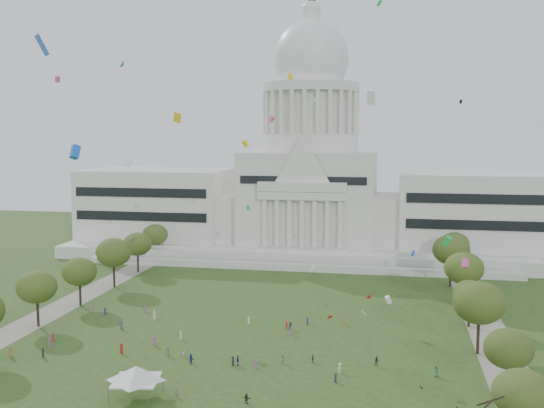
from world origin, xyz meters
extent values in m
plane|color=#2E4A1D|center=(0.00, 0.00, 0.00)|extent=(400.00, 400.00, 0.00)
cube|color=silver|center=(0.00, 115.00, 2.00)|extent=(160.00, 60.00, 4.00)
cube|color=silver|center=(0.00, 82.00, 1.00)|extent=(130.00, 3.00, 2.00)
cube|color=silver|center=(0.00, 90.00, 2.50)|extent=(140.00, 3.00, 5.00)
cube|color=silver|center=(-55.00, 114.00, 15.00)|extent=(50.00, 34.00, 22.00)
cube|color=silver|center=(55.00, 114.00, 15.00)|extent=(50.00, 34.00, 22.00)
cube|color=silver|center=(-27.00, 112.00, 12.00)|extent=(12.00, 26.00, 16.00)
cube|color=silver|center=(27.00, 112.00, 12.00)|extent=(12.00, 26.00, 16.00)
cube|color=silver|center=(0.00, 114.00, 18.00)|extent=(44.00, 38.00, 28.00)
cube|color=silver|center=(0.00, 94.00, 21.20)|extent=(28.00, 3.00, 2.40)
cube|color=black|center=(-55.00, 96.80, 17.00)|extent=(46.00, 0.40, 11.00)
cube|color=black|center=(55.00, 96.80, 17.00)|extent=(46.00, 0.40, 11.00)
cylinder|color=silver|center=(0.00, 114.00, 37.40)|extent=(32.00, 32.00, 6.00)
cylinder|color=silver|center=(0.00, 114.00, 47.40)|extent=(28.00, 28.00, 14.00)
cylinder|color=silver|center=(0.00, 114.00, 55.90)|extent=(32.40, 32.40, 3.00)
cylinder|color=silver|center=(0.00, 114.00, 61.40)|extent=(22.00, 22.00, 8.00)
ellipsoid|color=silver|center=(0.00, 114.00, 65.40)|extent=(25.00, 25.00, 26.20)
cylinder|color=silver|center=(0.00, 114.00, 78.90)|extent=(6.00, 6.00, 5.00)
ellipsoid|color=silver|center=(0.00, 114.00, 81.90)|extent=(6.40, 6.40, 5.12)
cube|color=gray|center=(-48.00, 30.00, 0.02)|extent=(8.00, 160.00, 0.04)
cube|color=gray|center=(48.00, 30.00, 0.02)|extent=(8.00, 160.00, 0.04)
ellipsoid|color=#394E1A|center=(44.94, -19.59, 7.77)|extent=(7.67, 7.67, 6.27)
cylinder|color=black|center=(46.22, -1.75, 2.46)|extent=(0.56, 0.56, 4.92)
ellipsoid|color=#314716|center=(46.22, -1.75, 7.68)|extent=(7.58, 7.58, 6.20)
cylinder|color=black|center=(-45.04, 17.30, 2.73)|extent=(0.56, 0.56, 5.47)
ellipsoid|color=#3A5118|center=(-45.04, 17.30, 8.53)|extent=(8.42, 8.42, 6.89)
cylinder|color=black|center=(44.17, 17.44, 3.10)|extent=(0.56, 0.56, 6.20)
ellipsoid|color=#374C15|center=(44.17, 17.44, 9.68)|extent=(9.55, 9.55, 7.82)
cylinder|color=black|center=(-44.09, 33.92, 2.64)|extent=(0.56, 0.56, 5.27)
ellipsoid|color=#344E18|center=(-44.09, 33.92, 8.23)|extent=(8.12, 8.12, 6.65)
cylinder|color=black|center=(44.40, 34.48, 2.28)|extent=(0.56, 0.56, 4.56)
ellipsoid|color=#394916|center=(44.40, 34.48, 7.11)|extent=(7.01, 7.01, 5.74)
cylinder|color=black|center=(-44.08, 52.42, 3.02)|extent=(0.56, 0.56, 6.03)
ellipsoid|color=#3A4D1A|center=(-44.08, 52.42, 9.41)|extent=(9.29, 9.29, 7.60)
cylinder|color=black|center=(44.76, 50.04, 2.98)|extent=(0.56, 0.56, 5.97)
ellipsoid|color=#3D5017|center=(44.76, 50.04, 9.31)|extent=(9.19, 9.19, 7.52)
cylinder|color=black|center=(-45.22, 71.01, 2.70)|extent=(0.56, 0.56, 5.41)
ellipsoid|color=#3B4D18|center=(-45.22, 71.01, 8.44)|extent=(8.33, 8.33, 6.81)
cylinder|color=black|center=(43.49, 70.19, 3.19)|extent=(0.56, 0.56, 6.37)
ellipsoid|color=#374816|center=(43.49, 70.19, 9.94)|extent=(9.82, 9.82, 8.03)
cylinder|color=black|center=(-46.87, 89.14, 2.66)|extent=(0.56, 0.56, 5.32)
ellipsoid|color=#394F1B|center=(-46.87, 89.14, 8.29)|extent=(8.19, 8.19, 6.70)
cylinder|color=black|center=(45.96, 88.13, 2.73)|extent=(0.56, 0.56, 5.47)
ellipsoid|color=#384F16|center=(45.96, 88.13, 8.53)|extent=(8.42, 8.42, 6.89)
cylinder|color=#4C4C4C|center=(-13.05, -16.46, 1.40)|extent=(0.12, 0.12, 2.79)
cylinder|color=#4C4C4C|center=(-6.79, -16.46, 1.40)|extent=(0.12, 0.12, 2.79)
cylinder|color=#4C4C4C|center=(-13.05, -10.20, 1.40)|extent=(0.12, 0.12, 2.79)
cylinder|color=#4C4C4C|center=(-6.79, -10.20, 1.40)|extent=(0.12, 0.12, 2.79)
cube|color=white|center=(-9.92, -13.33, 2.91)|extent=(7.75, 7.75, 0.22)
pyramid|color=white|center=(-9.92, -13.33, 4.13)|extent=(10.84, 10.84, 2.23)
imported|color=#33723F|center=(36.03, 4.41, 1.01)|extent=(1.16, 1.14, 2.01)
imported|color=#26262B|center=(26.03, 7.50, 0.87)|extent=(0.91, 0.63, 1.74)
imported|color=#4C4C51|center=(9.60, 5.47, 0.83)|extent=(0.64, 1.12, 1.67)
imported|color=navy|center=(2.03, 3.09, 0.92)|extent=(0.95, 1.22, 1.85)
imported|color=navy|center=(-6.37, 2.51, 0.87)|extent=(1.64, 1.53, 1.74)
imported|color=#994C8C|center=(-4.04, -11.75, 0.75)|extent=(0.63, 0.68, 1.50)
imported|color=silver|center=(-8.95, 5.84, 0.79)|extent=(0.89, 0.73, 1.59)
imported|color=silver|center=(19.95, 3.07, 0.89)|extent=(1.02, 1.29, 1.78)
imported|color=#33723F|center=(14.80, 6.93, 0.79)|extent=(0.78, 1.04, 1.58)
imported|color=#26262B|center=(7.14, -11.89, 0.75)|extent=(1.50, 0.98, 1.50)
cube|color=olive|center=(-39.84, -0.53, 0.94)|extent=(0.49, 0.58, 1.88)
cube|color=#994C8C|center=(5.36, 2.52, 0.79)|extent=(0.44, 0.49, 1.57)
cube|color=olive|center=(18.85, 30.07, 0.81)|extent=(0.50, 0.43, 1.62)
cube|color=#994C8C|center=(-35.76, 5.87, 0.89)|extent=(0.47, 0.55, 1.77)
cube|color=#994C8C|center=(-26.95, 31.79, 0.76)|extent=(0.31, 0.43, 1.51)
cube|color=#26262B|center=(-33.89, 0.38, 0.87)|extent=(0.40, 0.52, 1.75)
cube|color=silver|center=(-22.83, 26.91, 0.92)|extent=(0.54, 0.57, 1.85)
cube|color=navy|center=(-34.98, 28.05, 0.79)|extent=(0.49, 0.47, 1.58)
cube|color=#4C4C51|center=(-11.74, 5.47, 0.87)|extent=(0.45, 0.54, 1.73)
cube|color=#994C8C|center=(8.52, 21.59, 0.82)|extent=(0.46, 0.31, 1.64)
cube|color=navy|center=(10.78, 29.25, 0.82)|extent=(0.33, 0.47, 1.64)
cube|color=#26262B|center=(19.60, -1.09, 0.74)|extent=(0.38, 0.45, 1.47)
cube|color=silver|center=(-1.64, 27.31, 0.78)|extent=(0.41, 0.48, 1.55)
cube|color=#B21E1E|center=(-20.63, 4.95, 0.96)|extent=(0.60, 0.55, 1.91)
cube|color=#26262B|center=(1.17, 3.05, 0.82)|extent=(0.50, 0.40, 1.63)
cube|color=#994C8C|center=(-16.42, 10.36, 0.93)|extent=(0.39, 0.54, 1.86)
cube|color=#26262B|center=(7.77, 25.12, 0.81)|extent=(0.50, 0.48, 1.62)
cube|color=#B21E1E|center=(6.81, 26.00, 0.76)|extent=(0.41, 0.47, 1.52)
cube|color=silver|center=(-12.55, 14.89, 0.82)|extent=(0.32, 0.46, 1.64)
cube|color=#B21E1E|center=(-36.86, 8.96, 0.86)|extent=(0.49, 0.54, 1.72)
cube|color=#4C4C51|center=(-26.84, 18.67, 0.97)|extent=(0.59, 0.46, 1.94)
cube|color=#994C8C|center=(-38.65, 29.26, 0.84)|extent=(0.37, 0.49, 1.67)
camera|label=1|loc=(28.55, -101.63, 40.64)|focal=42.00mm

